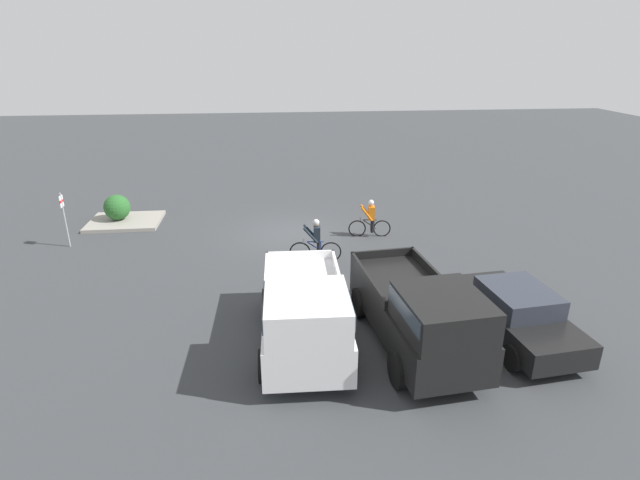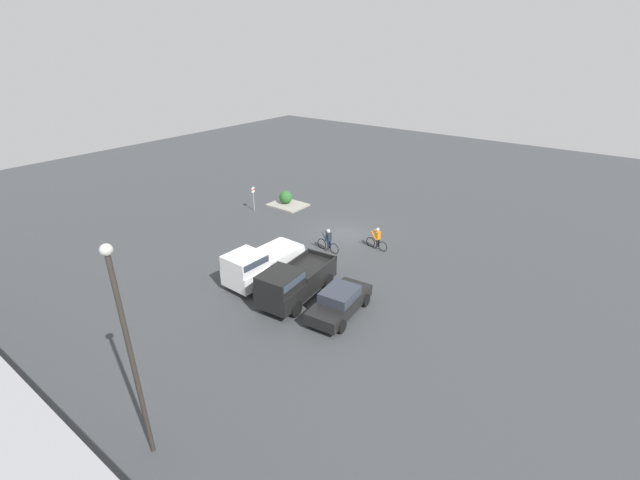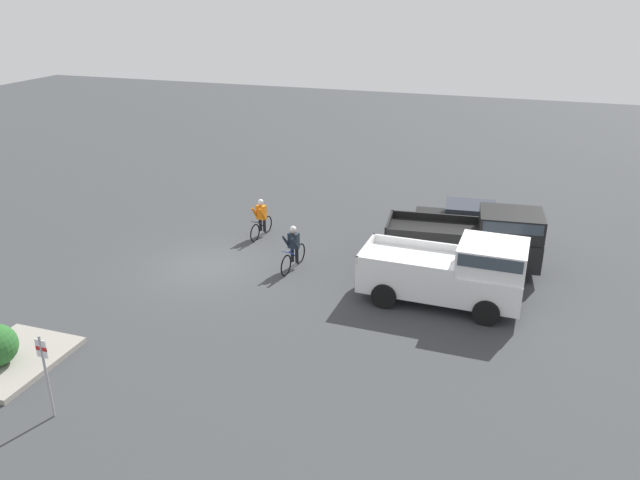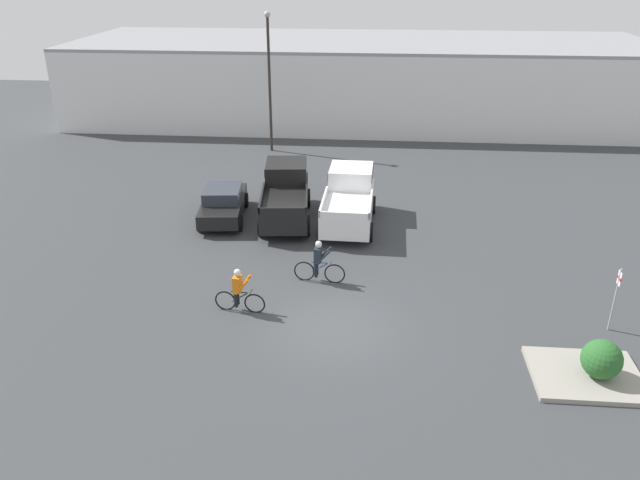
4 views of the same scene
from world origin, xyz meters
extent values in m
plane|color=#383A3D|center=(0.00, 0.00, 0.00)|extent=(80.00, 80.00, 0.00)
cube|color=silver|center=(0.00, 28.52, 2.59)|extent=(39.74, 13.04, 5.18)
cube|color=gray|center=(0.00, 28.52, 5.28)|extent=(39.74, 13.04, 0.20)
cube|color=black|center=(-5.57, 8.54, 0.60)|extent=(2.18, 4.41, 0.62)
cube|color=#2D333D|center=(-5.57, 8.54, 1.18)|extent=(1.76, 2.06, 0.53)
cylinder|color=black|center=(-6.58, 9.80, 0.34)|extent=(0.25, 0.69, 0.68)
cylinder|color=black|center=(-4.85, 9.98, 0.34)|extent=(0.25, 0.69, 0.68)
cylinder|color=black|center=(-6.30, 7.09, 0.34)|extent=(0.25, 0.69, 0.68)
cylinder|color=black|center=(-4.56, 7.28, 0.34)|extent=(0.25, 0.69, 0.68)
cube|color=black|center=(-2.77, 8.55, 0.88)|extent=(2.48, 5.41, 0.97)
cube|color=black|center=(-2.93, 10.11, 1.78)|extent=(2.01, 2.26, 0.83)
cube|color=#333D47|center=(-2.93, 10.11, 1.96)|extent=(2.05, 2.10, 0.36)
cube|color=black|center=(-3.61, 7.41, 1.49)|extent=(0.39, 3.13, 0.25)
cube|color=black|center=(-1.73, 7.60, 1.49)|extent=(0.39, 3.13, 0.25)
cube|color=black|center=(-2.52, 5.98, 1.49)|extent=(1.97, 0.28, 0.25)
cylinder|color=black|center=(-3.91, 10.07, 0.43)|extent=(0.30, 0.88, 0.87)
cylinder|color=black|center=(-1.95, 10.26, 0.43)|extent=(0.30, 0.88, 0.87)
cylinder|color=black|center=(-3.59, 6.84, 0.43)|extent=(0.30, 0.88, 0.87)
cylinder|color=black|center=(-1.63, 7.03, 0.43)|extent=(0.30, 0.88, 0.87)
cube|color=white|center=(0.03, 8.23, 0.85)|extent=(2.19, 5.04, 0.98)
cube|color=white|center=(0.07, 9.73, 1.76)|extent=(1.94, 2.05, 0.84)
cube|color=#333D47|center=(0.07, 9.73, 1.94)|extent=(2.00, 1.89, 0.37)
cube|color=white|center=(-0.98, 7.26, 1.46)|extent=(0.16, 2.99, 0.25)
cube|color=white|center=(0.98, 7.21, 1.46)|extent=(0.16, 2.99, 0.25)
cube|color=white|center=(-0.04, 5.78, 1.46)|extent=(2.05, 0.14, 0.25)
cylinder|color=black|center=(-0.95, 9.81, 0.40)|extent=(0.24, 0.80, 0.80)
cylinder|color=black|center=(1.09, 9.75, 0.40)|extent=(0.24, 0.80, 0.80)
cylinder|color=black|center=(-1.04, 6.72, 0.40)|extent=(0.24, 0.80, 0.80)
cylinder|color=black|center=(1.01, 6.66, 0.40)|extent=(0.24, 0.80, 0.80)
torus|color=black|center=(-0.21, 2.92, 0.36)|extent=(0.77, 0.12, 0.76)
torus|color=black|center=(-1.32, 3.03, 0.36)|extent=(0.77, 0.12, 0.76)
cylinder|color=#233D9E|center=(-0.77, 2.98, 0.54)|extent=(0.58, 0.09, 0.40)
cylinder|color=#233D9E|center=(-0.77, 2.98, 0.76)|extent=(0.62, 0.10, 0.04)
cylinder|color=#233D9E|center=(-0.96, 3.00, 0.54)|extent=(0.04, 0.04, 0.37)
cylinder|color=#233D9E|center=(-0.35, 2.94, 0.79)|extent=(0.07, 0.46, 0.02)
cylinder|color=black|center=(-0.87, 3.08, 0.50)|extent=(0.13, 0.13, 0.57)
cylinder|color=black|center=(-0.89, 2.90, 0.50)|extent=(0.13, 0.13, 0.57)
cube|color=#1E2833|center=(-0.82, 2.98, 1.06)|extent=(0.27, 0.38, 0.55)
cylinder|color=#1E2833|center=(-0.58, 3.13, 1.06)|extent=(0.55, 0.14, 0.61)
cylinder|color=#1E2833|center=(-0.62, 2.79, 1.06)|extent=(0.55, 0.14, 0.61)
sphere|color=tan|center=(-0.80, 2.98, 1.44)|extent=(0.21, 0.21, 0.21)
sphere|color=silver|center=(-0.80, 2.98, 1.49)|extent=(0.23, 0.23, 0.23)
torus|color=black|center=(-2.71, 0.64, 0.33)|extent=(0.72, 0.12, 0.72)
torus|color=black|center=(-3.72, 0.74, 0.33)|extent=(0.72, 0.12, 0.72)
cylinder|color=black|center=(-3.21, 0.69, 0.51)|extent=(0.53, 0.09, 0.38)
cylinder|color=black|center=(-3.21, 0.69, 0.71)|extent=(0.56, 0.09, 0.04)
cylinder|color=black|center=(-3.39, 0.71, 0.51)|extent=(0.04, 0.04, 0.35)
cylinder|color=black|center=(-2.83, 0.66, 0.73)|extent=(0.07, 0.46, 0.02)
cylinder|color=black|center=(-3.30, 0.79, 0.47)|extent=(0.13, 0.13, 0.53)
cylinder|color=black|center=(-3.32, 0.61, 0.47)|extent=(0.13, 0.13, 0.53)
cube|color=orange|center=(-3.26, 0.70, 1.01)|extent=(0.27, 0.38, 0.56)
cylinder|color=orange|center=(-3.04, 0.85, 1.01)|extent=(0.51, 0.14, 0.61)
cylinder|color=orange|center=(-3.08, 0.51, 1.01)|extent=(0.51, 0.14, 0.61)
sphere|color=tan|center=(-3.24, 0.70, 1.39)|extent=(0.20, 0.20, 0.20)
sphere|color=silver|center=(-3.24, 0.70, 1.44)|extent=(0.22, 0.22, 0.22)
cylinder|color=#9E9EA3|center=(8.63, 0.58, 1.08)|extent=(0.06, 0.06, 2.16)
cube|color=white|center=(8.63, 0.58, 1.84)|extent=(0.03, 0.30, 0.45)
cube|color=red|center=(8.63, 0.58, 1.84)|extent=(0.04, 0.30, 0.10)
cylinder|color=#2D2823|center=(-5.10, 19.24, 3.83)|extent=(0.16, 0.16, 7.65)
sphere|color=#B2B2A8|center=(-5.10, 19.24, 7.78)|extent=(0.36, 0.36, 0.36)
cube|color=gray|center=(7.18, -2.02, 0.07)|extent=(3.03, 2.42, 0.15)
sphere|color=#286028|center=(7.47, -2.11, 0.71)|extent=(1.11, 1.11, 1.11)
camera|label=1|loc=(0.80, 19.52, 7.35)|focal=28.00mm
camera|label=2|loc=(-16.01, 24.03, 12.91)|focal=24.00mm
camera|label=3|loc=(17.93, 10.23, 9.35)|focal=35.00mm
camera|label=4|loc=(0.99, -16.89, 10.83)|focal=35.00mm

